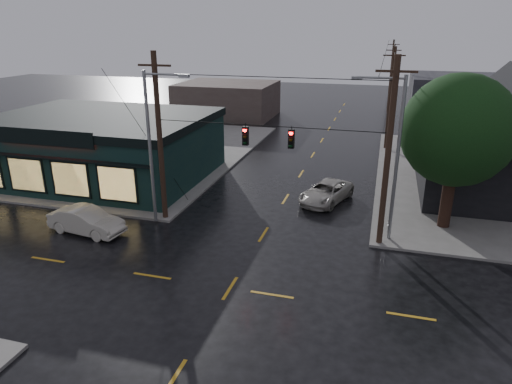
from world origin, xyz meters
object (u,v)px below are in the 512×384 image
(utility_pole_ne, at_px, (379,244))
(utility_pole_nw, at_px, (166,219))
(corner_tree, at_px, (458,131))
(sedan_cream, at_px, (86,221))
(suv_silver, at_px, (326,192))

(utility_pole_ne, bearing_deg, utility_pole_nw, 180.00)
(corner_tree, height_order, sedan_cream, corner_tree)
(sedan_cream, height_order, suv_silver, sedan_cream)
(utility_pole_nw, bearing_deg, sedan_cream, -138.51)
(sedan_cream, distance_m, suv_silver, 15.52)
(corner_tree, bearing_deg, suv_silver, 161.60)
(suv_silver, bearing_deg, corner_tree, 0.39)
(utility_pole_ne, distance_m, sedan_cream, 16.78)
(utility_pole_nw, relative_size, sedan_cream, 2.20)
(sedan_cream, bearing_deg, utility_pole_nw, -41.25)
(utility_pole_ne, relative_size, suv_silver, 2.06)
(utility_pole_ne, xyz_separation_m, suv_silver, (-3.72, 5.75, 0.69))
(sedan_cream, xyz_separation_m, suv_silver, (12.76, 8.83, -0.07))
(sedan_cream, bearing_deg, corner_tree, -65.12)
(corner_tree, distance_m, utility_pole_ne, 7.70)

